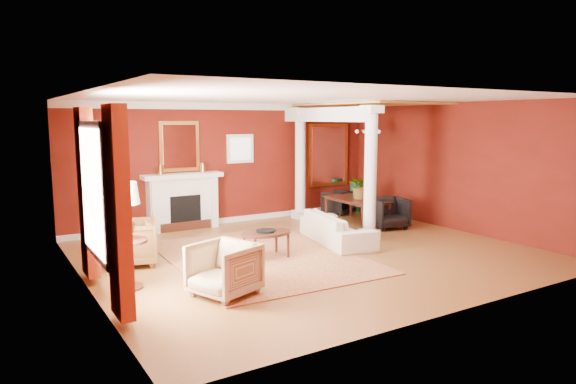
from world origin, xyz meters
TOP-DOWN VIEW (x-y plane):
  - ground at (0.00, 0.00)m, footprint 8.00×8.00m
  - room_shell at (0.00, 0.00)m, footprint 8.04×7.04m
  - fireplace at (-1.30, 3.32)m, footprint 1.85×0.42m
  - overmantel_mirror at (-1.30, 3.45)m, footprint 0.95×0.07m
  - flank_window_left at (-2.85, 3.46)m, footprint 0.70×0.07m
  - flank_window_right at (0.25, 3.46)m, footprint 0.70×0.07m
  - left_window at (-3.89, -0.60)m, footprint 0.21×2.55m
  - column_front at (1.70, 0.30)m, footprint 0.36×0.36m
  - column_back at (1.70, 3.00)m, footprint 0.36×0.36m
  - header_beam at (1.70, 1.90)m, footprint 0.30×3.20m
  - amber_ceiling at (2.85, 1.75)m, footprint 2.30×3.40m
  - dining_mirror at (2.90, 3.45)m, footprint 1.30×0.07m
  - chandelier at (2.90, 1.80)m, footprint 0.60×0.62m
  - crown_trim at (0.00, 3.46)m, footprint 8.00×0.08m
  - base_trim at (0.00, 3.46)m, footprint 8.00×0.08m
  - rug at (-0.94, 0.22)m, footprint 3.33×4.35m
  - sofa at (0.90, 0.38)m, footprint 1.00×2.16m
  - armchair_leopard at (-3.11, 0.96)m, footprint 0.98×1.02m
  - armchair_stripe at (-2.39, -1.32)m, footprint 1.02×1.05m
  - coffee_table at (-0.90, 0.11)m, footprint 0.97×0.97m
  - coffee_book at (-0.94, 0.08)m, footprint 0.17×0.03m
  - side_table at (-3.50, -0.28)m, footprint 0.64×0.64m
  - dining_table at (2.62, 1.82)m, footprint 0.65×1.69m
  - dining_chair_near at (2.81, 0.91)m, footprint 0.91×0.88m
  - dining_chair_far at (2.90, 3.00)m, footprint 0.83×0.81m
  - green_urn at (3.50, 3.00)m, footprint 0.35×0.35m
  - potted_plant at (2.64, 1.77)m, footprint 0.79×0.83m

SIDE VIEW (x-z plane):
  - ground at x=0.00m, z-range 0.00..0.00m
  - rug at x=-0.94m, z-range 0.00..0.02m
  - base_trim at x=0.00m, z-range 0.00..0.12m
  - green_urn at x=3.50m, z-range -0.09..0.75m
  - dining_chair_far at x=2.90m, z-range 0.00..0.68m
  - dining_chair_near at x=2.81m, z-range 0.00..0.79m
  - sofa at x=0.90m, z-range 0.00..0.81m
  - armchair_stripe at x=-2.39m, z-range 0.00..0.85m
  - armchair_leopard at x=-3.11m, z-range 0.00..0.86m
  - coffee_table at x=-0.90m, z-range 0.20..0.69m
  - dining_table at x=2.62m, z-range 0.00..0.93m
  - coffee_book at x=-0.94m, z-range 0.49..0.72m
  - fireplace at x=-1.30m, z-range 0.00..1.29m
  - side_table at x=-3.50m, z-range 0.29..1.90m
  - potted_plant at x=2.64m, z-range 0.93..1.44m
  - left_window at x=-3.89m, z-range 0.12..2.72m
  - column_front at x=1.70m, z-range 0.03..2.83m
  - column_back at x=1.70m, z-range 0.03..2.83m
  - dining_mirror at x=2.90m, z-range 0.70..2.40m
  - flank_window_left at x=-2.85m, z-range 1.45..2.15m
  - flank_window_right at x=0.25m, z-range 1.45..2.15m
  - overmantel_mirror at x=-1.30m, z-range 1.33..2.47m
  - room_shell at x=0.00m, z-range 0.56..3.48m
  - chandelier at x=2.90m, z-range 1.87..2.62m
  - header_beam at x=1.70m, z-range 2.46..2.78m
  - crown_trim at x=0.00m, z-range 2.74..2.90m
  - amber_ceiling at x=2.85m, z-range 2.85..2.89m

